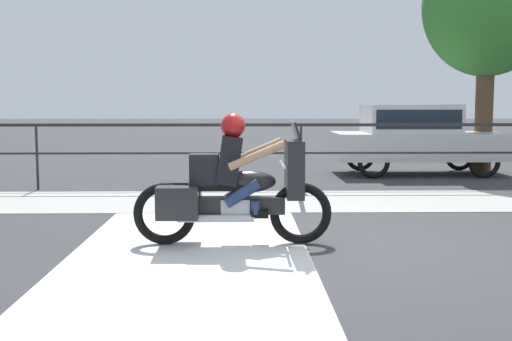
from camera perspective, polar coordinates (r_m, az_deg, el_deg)
The scene contains 7 objects.
ground_plane at distance 7.72m, azimuth 7.34°, elevation -6.57°, with size 120.00×120.00×0.00m, color #38383A.
sidewalk_band at distance 11.04m, azimuth 4.72°, elevation -2.70°, with size 44.00×2.40×0.01m, color #A8A59E.
crosswalk_band at distance 7.46m, azimuth -5.76°, elevation -6.96°, with size 2.66×6.00×0.01m, color silver.
fence_railing at distance 12.47m, azimuth 4.02°, elevation 2.94°, with size 36.00×0.05×1.28m.
motorcycle at distance 7.58m, azimuth -2.08°, elevation -1.48°, with size 2.36×0.76×1.56m.
parked_car at distance 15.46m, azimuth 13.99°, elevation 3.13°, with size 3.99×1.78×1.64m.
tree_behind_sign at distance 16.75m, azimuth 19.92°, elevation 13.54°, with size 3.09×3.09×5.70m.
Camera 1 is at (-1.14, -7.45, 1.68)m, focal length 45.00 mm.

